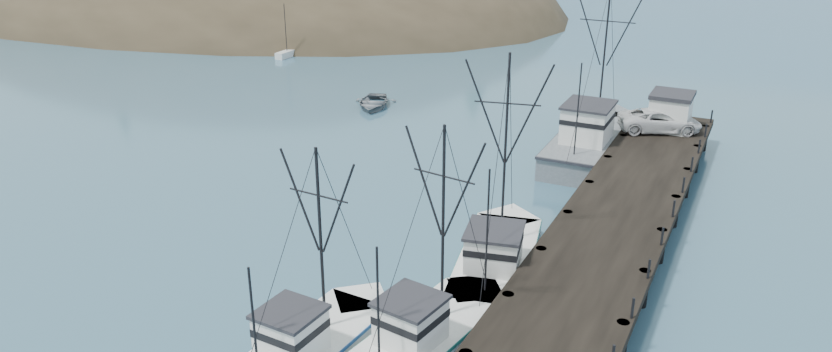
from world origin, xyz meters
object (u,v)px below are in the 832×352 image
(pier, at_px, (613,225))
(trawler_far, at_px, (497,258))
(trawler_near, at_px, (430,333))
(pier_shed, at_px, (671,111))
(pickup_truck, at_px, (660,120))
(trawler_mid, at_px, (313,344))
(motorboat, at_px, (373,107))
(work_vessel, at_px, (592,140))

(pier, distance_m, trawler_far, 7.04)
(trawler_near, xyz_separation_m, pier_shed, (5.35, 30.85, 2.60))
(trawler_near, height_order, pier_shed, trawler_near)
(pier, bearing_deg, pier_shed, 89.55)
(pier, height_order, pickup_truck, pickup_truck)
(trawler_mid, relative_size, pier_shed, 3.12)
(pier, relative_size, pickup_truck, 7.32)
(trawler_mid, height_order, pickup_truck, trawler_mid)
(pickup_truck, relative_size, motorboat, 1.09)
(trawler_far, bearing_deg, motorboat, 131.42)
(pier, xyz_separation_m, motorboat, (-26.00, 18.93, -1.69))
(work_vessel, xyz_separation_m, pier_shed, (5.04, 2.78, 2.19))
(motorboat, bearing_deg, pier_shed, -22.28)
(pickup_truck, bearing_deg, motorboat, 62.37)
(pickup_truck, bearing_deg, trawler_far, 144.84)
(trawler_far, distance_m, motorboat, 31.81)
(pier, distance_m, pickup_truck, 17.13)
(pier, height_order, motorboat, pier)
(work_vessel, relative_size, pickup_truck, 2.55)
(trawler_far, xyz_separation_m, pier_shed, (5.10, 22.91, 2.60))
(trawler_far, distance_m, pickup_truck, 22.55)
(trawler_mid, xyz_separation_m, motorboat, (-16.63, 34.79, -0.82))
(pier, xyz_separation_m, trawler_far, (-4.96, -4.91, -0.87))
(trawler_mid, bearing_deg, pier_shed, 74.31)
(trawler_far, height_order, pier_shed, trawler_far)
(work_vessel, bearing_deg, trawler_near, -90.63)
(pier, xyz_separation_m, trawler_mid, (-9.37, -15.86, -0.87))
(pier, bearing_deg, trawler_mid, -120.58)
(trawler_near, relative_size, work_vessel, 0.69)
(pickup_truck, bearing_deg, pier_shed, -55.15)
(trawler_far, distance_m, pier_shed, 23.62)
(work_vessel, distance_m, pier_shed, 6.16)
(trawler_near, distance_m, trawler_far, 7.94)
(pier, distance_m, pier_shed, 18.08)
(trawler_near, bearing_deg, trawler_far, 88.25)
(pier_shed, xyz_separation_m, motorboat, (-26.14, 0.93, -3.42))
(work_vessel, bearing_deg, trawler_mid, -98.19)
(pier, bearing_deg, trawler_near, -112.05)
(motorboat, bearing_deg, pier, -56.29)
(trawler_near, distance_m, trawler_mid, 5.14)
(pier_shed, distance_m, pickup_truck, 1.22)
(motorboat, bearing_deg, pickup_truck, -24.36)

